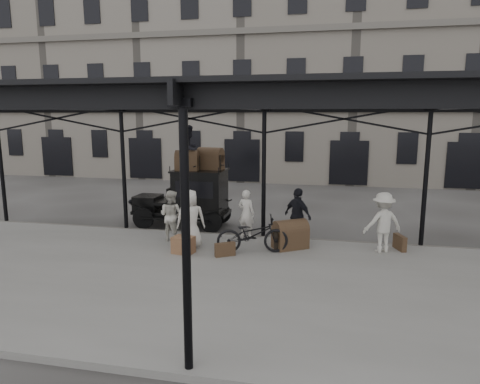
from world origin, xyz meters
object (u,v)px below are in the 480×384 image
Objects in this scene: taxi at (192,195)px; steamer_trunk_platform at (290,236)px; bicycle at (252,234)px; steamer_trunk_roof_near at (187,162)px; porter_left at (246,213)px; porter_official at (298,216)px.

steamer_trunk_platform is (3.91, -2.38, -0.68)m from taxi.
bicycle is 2.09× the size of steamer_trunk_platform.
steamer_trunk_roof_near reaches higher than steamer_trunk_platform.
steamer_trunk_roof_near is (-2.43, 1.18, 1.54)m from porter_left.
porter_left is at bearing 25.67° from porter_official.
porter_official reaches higher than porter_left.
porter_official is (4.08, -1.80, -0.17)m from taxi.
steamer_trunk_platform is (-0.17, -0.57, -0.52)m from porter_official.
porter_official is 1.76× the size of steamer_trunk_platform.
taxi is at bearing 114.89° from steamer_trunk_platform.
porter_left is at bearing 3.24° from bicycle.
taxi reaches higher than steamer_trunk_platform.
taxi is at bearing -15.98° from porter_left.
taxi is 4.46m from porter_official.
taxi reaches higher than porter_official.
porter_left is (2.35, -1.43, -0.26)m from taxi.
steamer_trunk_roof_near reaches higher than bicycle.
porter_official is 0.79m from steamer_trunk_platform.
bicycle is 2.54× the size of steamer_trunk_roof_near.
steamer_trunk_roof_near reaches higher than porter_official.
porter_official is at bearing -176.71° from porter_left.
bicycle is at bearing -48.58° from steamer_trunk_roof_near.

